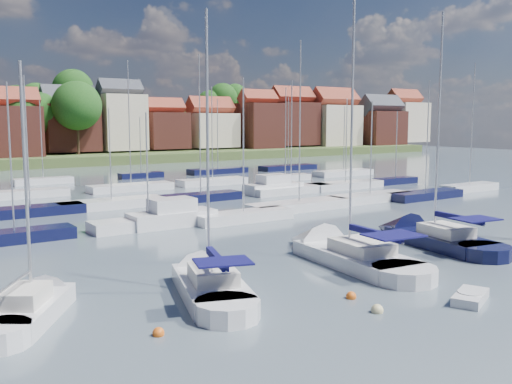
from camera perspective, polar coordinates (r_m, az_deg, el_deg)
ground at (r=66.55m, az=-11.80°, el=-0.26°), size 260.00×260.00×0.00m
sailboat_left at (r=29.09m, az=-5.01°, el=-8.96°), size 6.10×11.16×14.72m
sailboat_centre at (r=35.54m, az=8.11°, el=-6.04°), size 4.87×13.37×17.68m
sailboat_navy at (r=41.49m, az=16.44°, el=-4.35°), size 5.05×12.49×16.79m
sailboat_far at (r=27.17m, az=-21.16°, el=-10.63°), size 6.76×8.60×11.76m
tender at (r=28.85m, az=20.65°, el=-9.83°), size 2.88×2.16×0.56m
buoy_a at (r=23.47m, az=-9.73°, el=-13.97°), size 0.48×0.48×0.48m
buoy_b at (r=26.27m, az=12.02°, el=-11.70°), size 0.55×0.55×0.55m
buoy_c at (r=27.97m, az=9.49°, el=-10.46°), size 0.49×0.49×0.49m
buoy_d at (r=32.71m, az=17.01°, el=-8.08°), size 0.46×0.46×0.46m
buoy_e at (r=42.99m, az=13.05°, el=-4.32°), size 0.43×0.43×0.43m
marina_field at (r=62.87m, az=-8.51°, el=-0.22°), size 79.62×41.41×15.93m
far_shore_town at (r=156.18m, az=-24.27°, el=5.13°), size 212.46×90.00×22.27m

